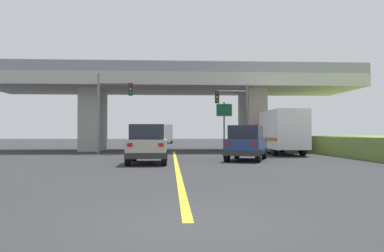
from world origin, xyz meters
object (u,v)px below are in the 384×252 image
(traffic_signal_nearside, at_px, (236,109))
(semi_truck_distant, at_px, (165,133))
(suv_lead, at_px, (148,144))
(suv_crossing, at_px, (246,143))
(box_truck, at_px, (280,132))
(highway_sign, at_px, (224,115))
(traffic_signal_farside, at_px, (109,103))

(traffic_signal_nearside, relative_size, semi_truck_distant, 0.85)
(suv_lead, xyz_separation_m, suv_crossing, (5.59, 1.99, -0.00))
(suv_lead, xyz_separation_m, semi_truck_distant, (0.38, 42.78, 0.55))
(suv_lead, relative_size, box_truck, 0.59)
(box_truck, bearing_deg, highway_sign, 120.41)
(traffic_signal_nearside, distance_m, traffic_signal_farside, 10.02)
(traffic_signal_nearside, xyz_separation_m, semi_truck_distant, (-6.07, 32.12, -1.96))
(traffic_signal_farside, bearing_deg, traffic_signal_nearside, 4.33)
(traffic_signal_farside, bearing_deg, semi_truck_distant, 83.21)
(suv_crossing, bearing_deg, semi_truck_distant, 116.78)
(suv_lead, xyz_separation_m, box_truck, (9.45, 8.50, 0.68))
(traffic_signal_nearside, xyz_separation_m, highway_sign, (-0.45, 3.71, -0.34))
(traffic_signal_farside, relative_size, highway_sign, 1.41)
(suv_lead, height_order, semi_truck_distant, semi_truck_distant)
(highway_sign, bearing_deg, traffic_signal_farside, -154.91)
(suv_lead, bearing_deg, semi_truck_distant, 89.49)
(traffic_signal_nearside, bearing_deg, semi_truck_distant, 100.70)
(suv_crossing, distance_m, semi_truck_distant, 41.13)
(semi_truck_distant, bearing_deg, traffic_signal_farside, -96.79)
(traffic_signal_farside, xyz_separation_m, semi_truck_distant, (3.91, 32.87, -2.32))
(suv_crossing, xyz_separation_m, highway_sign, (0.42, 12.38, 2.17))
(traffic_signal_nearside, bearing_deg, highway_sign, 96.91)
(semi_truck_distant, bearing_deg, suv_lead, -90.51)
(highway_sign, bearing_deg, semi_truck_distant, 101.19)
(box_truck, bearing_deg, semi_truck_distant, 104.81)
(traffic_signal_nearside, bearing_deg, suv_lead, -121.17)
(traffic_signal_nearside, xyz_separation_m, traffic_signal_farside, (-9.98, -0.75, 0.36))
(suv_crossing, distance_m, traffic_signal_farside, 12.41)
(semi_truck_distant, bearing_deg, traffic_signal_nearside, -79.30)
(box_truck, bearing_deg, suv_crossing, -120.69)
(suv_crossing, xyz_separation_m, traffic_signal_farside, (-9.12, 7.92, 2.87))
(suv_lead, bearing_deg, highway_sign, 67.34)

